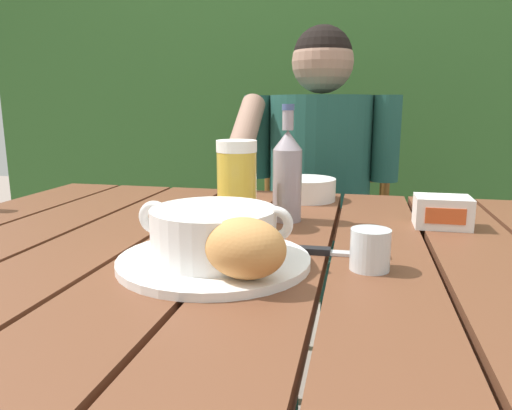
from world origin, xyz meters
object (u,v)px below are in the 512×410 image
person_eating (317,191)px  water_glass_small (370,249)px  beer_glass (237,183)px  beer_bottle (287,174)px  table_knife (329,252)px  soup_bowl (214,231)px  butter_tub (442,212)px  serving_plate (214,260)px  diner_bowl (306,189)px  chair_near_diner (321,252)px  bread_roll (245,248)px

person_eating → water_glass_small: (0.15, -0.83, 0.07)m
beer_glass → beer_bottle: size_ratio=0.71×
beer_glass → table_knife: (0.19, -0.15, -0.08)m
person_eating → soup_bowl: (-0.07, -0.85, 0.09)m
beer_glass → butter_tub: beer_glass is taller
table_knife → serving_plate: bearing=-152.8°
soup_bowl → beer_bottle: (0.06, 0.29, 0.05)m
beer_bottle → butter_tub: beer_bottle is taller
person_eating → table_knife: (0.09, -0.77, 0.04)m
diner_bowl → beer_bottle: bearing=-93.4°
chair_near_diner → bread_roll: (-0.01, -1.12, 0.35)m
serving_plate → water_glass_small: bearing=6.6°
bread_roll → beer_glass: bearing=106.4°
serving_plate → soup_bowl: (-0.00, -0.00, 0.04)m
soup_bowl → butter_tub: size_ratio=2.28×
person_eating → serving_plate: (-0.07, -0.85, 0.04)m
bread_roll → beer_bottle: (-0.00, 0.36, 0.04)m
person_eating → butter_tub: (0.29, -0.55, 0.07)m
beer_glass → chair_near_diner: bearing=83.0°
water_glass_small → butter_tub: same height
water_glass_small → butter_tub: (0.14, 0.28, 0.00)m
chair_near_diner → beer_bottle: 0.86m
diner_bowl → butter_tub: bearing=-36.3°
chair_near_diner → water_glass_small: size_ratio=15.65×
person_eating → beer_glass: size_ratio=7.46×
bread_roll → water_glass_small: bread_roll is taller
person_eating → table_knife: size_ratio=8.12×
person_eating → table_knife: person_eating is taller
serving_plate → table_knife: 0.18m
chair_near_diner → serving_plate: chair_near_diner is taller
soup_bowl → water_glass_small: bearing=6.6°
soup_bowl → butter_tub: soup_bowl is taller
butter_tub → diner_bowl: 0.35m
person_eating → beer_bottle: (-0.01, -0.56, 0.13)m
chair_near_diner → person_eating: 0.33m
serving_plate → bread_roll: bread_roll is taller
serving_plate → soup_bowl: bearing=-116.6°
table_knife → diner_bowl: diner_bowl is taller
chair_near_diner → diner_bowl: size_ratio=6.41×
soup_bowl → table_knife: (0.16, 0.08, -0.05)m
chair_near_diner → beer_glass: 0.91m
diner_bowl → person_eating: bearing=90.5°
beer_glass → water_glass_small: beer_glass is taller
chair_near_diner → person_eating: (-0.00, -0.20, 0.26)m
table_knife → diner_bowl: (-0.09, 0.43, 0.02)m
chair_near_diner → table_knife: (0.09, -0.97, 0.30)m
serving_plate → beer_bottle: bearing=77.8°
beer_glass → butter_tub: bearing=11.1°
person_eating → beer_bottle: 0.58m
soup_bowl → bread_roll: bearing=-49.4°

